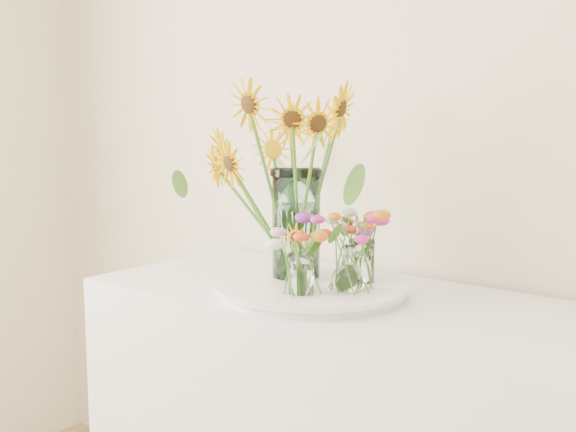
% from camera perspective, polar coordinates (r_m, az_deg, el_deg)
% --- Properties ---
extents(tray, '(0.46, 0.46, 0.02)m').
position_cam_1_polar(tray, '(1.83, 1.88, -5.87)').
color(tray, white).
rests_on(tray, counter).
extents(mason_jar, '(0.16, 0.16, 0.29)m').
position_cam_1_polar(mason_jar, '(1.87, 0.65, -0.59)').
color(mason_jar, '#B1E5E6').
rests_on(mason_jar, tray).
extents(sunflower_bouquet, '(1.02, 1.02, 0.53)m').
position_cam_1_polar(sunflower_bouquet, '(1.86, 0.66, 3.11)').
color(sunflower_bouquet, '#FEC105').
rests_on(sunflower_bouquet, tray).
extents(small_vase_a, '(0.06, 0.06, 0.10)m').
position_cam_1_polar(small_vase_a, '(1.71, 1.04, -4.62)').
color(small_vase_a, white).
rests_on(small_vase_a, tray).
extents(wildflower_posy_a, '(0.19, 0.19, 0.19)m').
position_cam_1_polar(wildflower_posy_a, '(1.70, 1.05, -3.14)').
color(wildflower_posy_a, '#D36512').
rests_on(wildflower_posy_a, tray).
extents(small_vase_b, '(0.10, 0.10, 0.12)m').
position_cam_1_polar(small_vase_b, '(1.74, 4.82, -4.18)').
color(small_vase_b, white).
rests_on(small_vase_b, tray).
extents(wildflower_posy_b, '(0.22, 0.22, 0.21)m').
position_cam_1_polar(wildflower_posy_b, '(1.73, 4.84, -2.72)').
color(wildflower_posy_b, '#D36512').
rests_on(wildflower_posy_b, tray).
extents(small_vase_c, '(0.07, 0.07, 0.11)m').
position_cam_1_polar(small_vase_c, '(1.84, 5.82, -3.57)').
color(small_vase_c, white).
rests_on(small_vase_c, tray).
extents(wildflower_posy_c, '(0.17, 0.17, 0.20)m').
position_cam_1_polar(wildflower_posy_c, '(1.83, 5.84, -2.19)').
color(wildflower_posy_c, '#D36512').
rests_on(wildflower_posy_c, tray).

